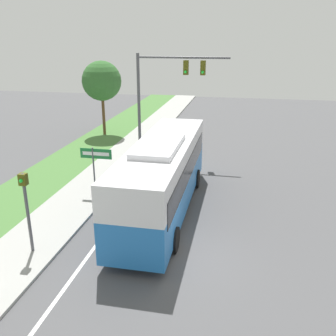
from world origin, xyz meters
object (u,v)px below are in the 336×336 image
Objects in this scene: pedestrian_signal at (26,201)px; street_sign at (95,161)px; bus at (163,173)px; signal_gantry at (164,86)px.

pedestrian_signal is 5.76m from street_sign.
street_sign is at bearing 163.58° from bus.
signal_gantry is 8.10m from street_sign.
bus is 4.09× the size of street_sign.
signal_gantry is at bearing 79.16° from pedestrian_signal.
pedestrian_signal reaches higher than street_sign.
signal_gantry reaches higher than bus.
bus is at bearing 47.75° from pedestrian_signal.
bus reaches higher than street_sign.
bus reaches higher than pedestrian_signal.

